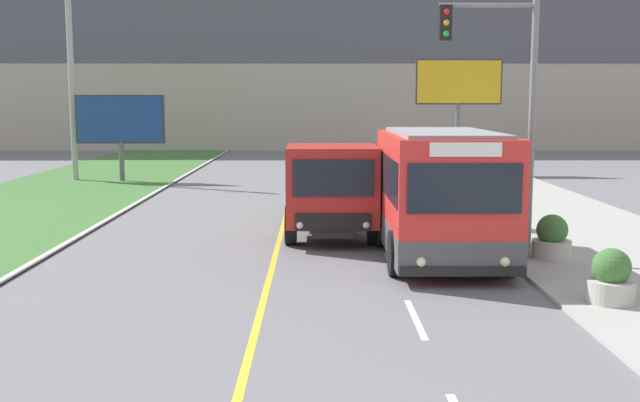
# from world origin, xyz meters

# --- Properties ---
(apartment_block_background) EXTENTS (80.00, 8.04, 18.61)m
(apartment_block_background) POSITION_xyz_m (0.00, 55.61, 9.31)
(apartment_block_background) COLOR #A89E8E
(apartment_block_background) RESTS_ON ground_plane
(city_bus) EXTENTS (2.74, 5.52, 3.09)m
(city_bus) POSITION_xyz_m (3.96, 12.53, 1.56)
(city_bus) COLOR red
(city_bus) RESTS_ON ground_plane
(dump_truck) EXTENTS (2.48, 6.86, 2.60)m
(dump_truck) POSITION_xyz_m (1.43, 15.67, 1.31)
(dump_truck) COLOR black
(dump_truck) RESTS_ON ground_plane
(car_distant) EXTENTS (1.80, 4.30, 1.45)m
(car_distant) POSITION_xyz_m (4.23, 31.09, 0.69)
(car_distant) COLOR silver
(car_distant) RESTS_ON ground_plane
(utility_pole_far) EXTENTS (1.80, 0.28, 10.66)m
(utility_pole_far) POSITION_xyz_m (-10.47, 30.65, 5.39)
(utility_pole_far) COLOR #9E9E99
(utility_pole_far) RESTS_ON ground_plane
(traffic_light_mast) EXTENTS (2.28, 0.32, 6.33)m
(traffic_light_mast) POSITION_xyz_m (5.39, 12.48, 4.01)
(traffic_light_mast) COLOR slate
(traffic_light_mast) RESTS_ON ground_plane
(billboard_large) EXTENTS (4.46, 0.24, 5.89)m
(billboard_large) POSITION_xyz_m (8.37, 34.09, 4.48)
(billboard_large) COLOR #59595B
(billboard_large) RESTS_ON ground_plane
(billboard_small) EXTENTS (4.12, 0.24, 4.04)m
(billboard_small) POSITION_xyz_m (-8.13, 30.17, 2.81)
(billboard_small) COLOR #59595B
(billboard_small) RESTS_ON ground_plane
(planter_round_near) EXTENTS (0.88, 0.88, 1.02)m
(planter_round_near) POSITION_xyz_m (6.45, 8.57, 0.53)
(planter_round_near) COLOR #B7B2A8
(planter_round_near) RESTS_ON sidewalk_right
(planter_round_second) EXTENTS (0.92, 0.92, 1.04)m
(planter_round_second) POSITION_xyz_m (6.60, 12.53, 0.53)
(planter_round_second) COLOR #B7B2A8
(planter_round_second) RESTS_ON sidewalk_right
(planter_round_third) EXTENTS (0.97, 0.97, 1.07)m
(planter_round_third) POSITION_xyz_m (6.52, 16.49, 0.54)
(planter_round_third) COLOR #B7B2A8
(planter_round_third) RESTS_ON sidewalk_right
(planter_round_far) EXTENTS (0.88, 0.88, 1.04)m
(planter_round_far) POSITION_xyz_m (6.52, 20.45, 0.54)
(planter_round_far) COLOR #B7B2A8
(planter_round_far) RESTS_ON sidewalk_right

